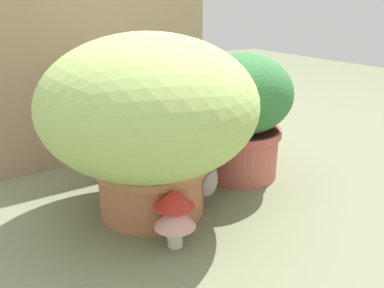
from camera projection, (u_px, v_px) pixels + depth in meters
The scene contains 7 objects.
ground_plane at pixel (172, 205), 1.30m from camera, with size 6.00×6.00×0.00m, color #737859.
cardboard_backdrop at pixel (97, 62), 1.56m from camera, with size 0.96×0.03×0.78m, color tan.
grass_planter at pixel (149, 114), 1.17m from camera, with size 0.63×0.63×0.54m.
leafy_planter at pixel (241, 111), 1.45m from camera, with size 0.36×0.36×0.45m.
cat at pixel (181, 170), 1.26m from camera, with size 0.30×0.36×0.32m.
mushroom_ornament_red at pixel (174, 204), 1.08m from camera, with size 0.11×0.11×0.15m.
mushroom_ornament_pink at pixel (175, 218), 1.06m from camera, with size 0.11×0.11×0.12m.
Camera 1 is at (-0.58, -1.00, 0.62)m, focal length 38.43 mm.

